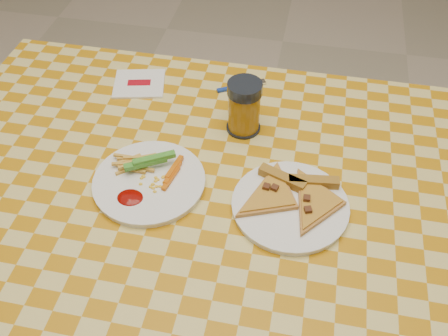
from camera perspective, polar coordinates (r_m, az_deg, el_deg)
The scene contains 8 objects.
table at distance 1.07m, azimuth -1.19°, elevation -4.93°, with size 1.28×0.88×0.76m.
plate_left at distance 1.03m, azimuth -8.53°, elevation -1.65°, with size 0.22×0.22×0.01m, color white.
plate_right at distance 0.98m, azimuth 7.54°, elevation -4.37°, with size 0.22×0.22×0.01m, color white.
fries_veggies at distance 1.03m, azimuth -8.85°, elevation -0.40°, with size 0.16×0.15×0.04m.
pizza_slices at distance 0.98m, azimuth 7.91°, elevation -3.21°, with size 0.25×0.22×0.02m.
drink_glass at distance 1.10m, azimuth 2.31°, elevation 6.94°, with size 0.08×0.08×0.13m.
napkin at distance 1.29m, azimuth -9.66°, elevation 9.49°, with size 0.15×0.14×0.01m.
fork at distance 1.26m, azimuth 2.08°, elevation 9.38°, with size 0.12×0.07×0.01m.
Camera 1 is at (0.15, -0.65, 1.52)m, focal length 40.00 mm.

